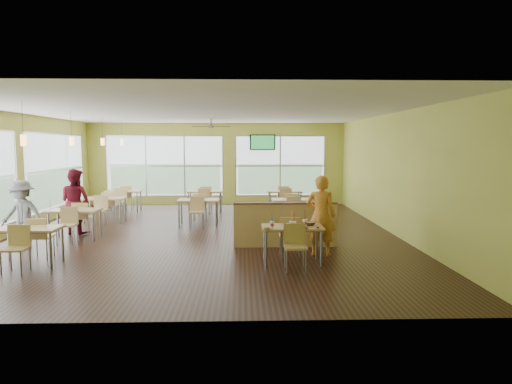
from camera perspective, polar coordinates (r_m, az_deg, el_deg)
The scene contains 20 objects.
room at distance 12.01m, azimuth -6.53°, elevation 2.25°, with size 12.00×12.04×3.20m.
window_bays at distance 15.48m, azimuth -15.39°, elevation 2.45°, with size 9.24×10.24×2.38m.
main_table at distance 9.16m, azimuth 4.56°, elevation -5.01°, with size 1.22×1.52×0.87m.
half_wall_divider at distance 10.60m, azimuth 3.70°, elevation -4.08°, with size 2.40×0.14×1.04m.
dining_tables at distance 13.92m, azimuth -10.21°, elevation -1.31°, with size 6.92×8.72×0.87m.
pendant_lights at distance 13.30m, azimuth -20.28°, elevation 5.96°, with size 0.11×7.31×0.86m.
ceiling_fan at distance 14.99m, azimuth -5.63°, elevation 8.15°, with size 1.25×1.25×0.29m.
tv_backwall at distance 17.86m, azimuth 0.82°, elevation 6.23°, with size 1.00×0.07×0.60m.
man_plaid at distance 9.83m, azimuth 8.09°, elevation -2.92°, with size 0.63×0.41×1.73m, color orange.
patron_maroon at distance 13.01m, azimuth -21.66°, elevation -1.11°, with size 0.84×0.65×1.73m, color maroon.
patron_grey at distance 11.68m, azimuth -27.21°, elevation -2.51°, with size 1.01×0.58×1.57m, color slate.
cup_blue at distance 8.93m, azimuth 2.03°, elevation -4.08°, with size 0.09×0.09×0.32m.
cup_yellow at distance 8.88m, azimuth 4.49°, elevation -4.08°, with size 0.10×0.10×0.37m.
cup_red_near at distance 9.00m, azimuth 4.78°, elevation -4.02°, with size 0.09×0.09×0.32m.
cup_red_far at distance 9.11m, azimuth 6.13°, elevation -3.85°, with size 0.10×0.10×0.37m.
food_basket at distance 9.30m, azimuth 6.63°, elevation -3.90°, with size 0.26×0.26×0.06m.
ketchup_cup at distance 8.98m, azimuth 7.74°, elevation -4.43°, with size 0.06×0.06×0.02m, color #9A0B01.
wrapper_left at distance 8.80m, azimuth 1.39°, elevation -4.53°, with size 0.15×0.13×0.04m, color #AE7E54.
wrapper_mid at distance 9.24m, azimuth 4.45°, elevation -3.99°, with size 0.21×0.19×0.05m, color #AE7E54.
wrapper_right at distance 8.91m, azimuth 6.15°, elevation -4.43°, with size 0.16×0.14×0.04m, color #AE7E54.
Camera 1 is at (1.00, -11.94, 2.38)m, focal length 32.00 mm.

